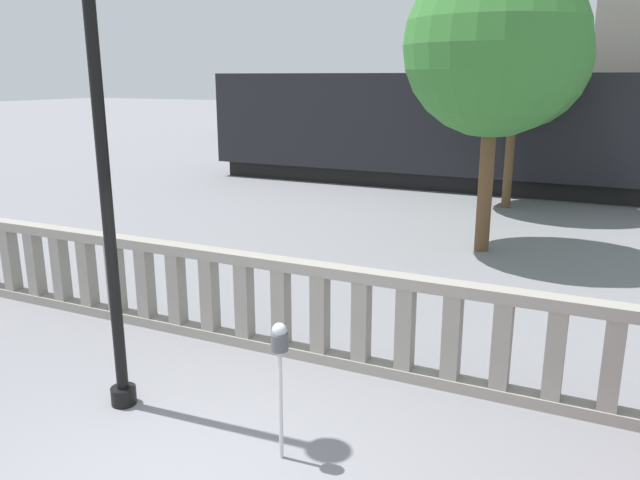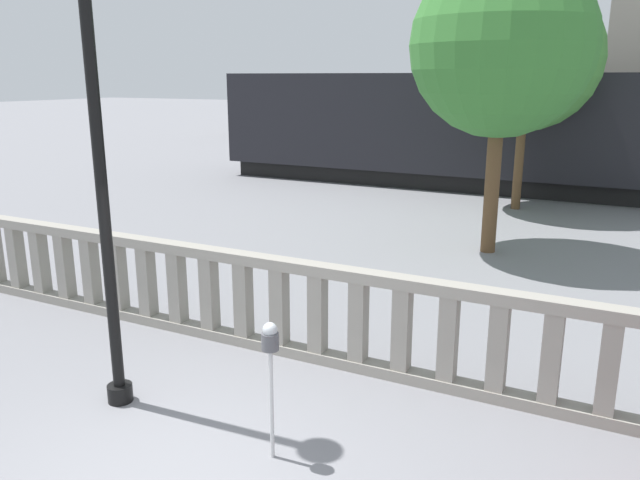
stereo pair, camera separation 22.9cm
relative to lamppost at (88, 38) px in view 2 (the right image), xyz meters
name	(u,v)px [view 2 (the right image)]	position (x,y,z in m)	size (l,w,h in m)	color
balustrade	(318,313)	(1.52, 1.93, -3.27)	(15.18, 0.24, 1.30)	gray
lamppost	(88,38)	(0.00, 0.00, 0.00)	(0.44, 0.44, 5.93)	black
parking_meter	(270,351)	(2.09, -0.14, -2.81)	(0.16, 0.16, 1.39)	silver
train_far	(435,110)	(-5.42, 29.98, -2.15)	(25.03, 2.73, 3.95)	black
tree_left	(502,46)	(2.33, 8.18, 0.21)	(3.58, 3.58, 5.94)	brown
tree_right	(527,57)	(2.06, 12.94, 0.13)	(3.85, 3.85, 5.98)	brown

